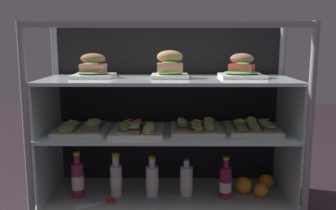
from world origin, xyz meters
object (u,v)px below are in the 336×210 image
object	(u,v)px
plated_roll_sandwich_far_left	(170,67)
orange_fruit_rolled_forward	(266,182)
plated_roll_sandwich_far_right	(242,69)
juice_bottle_front_second	(226,182)
open_sandwich_tray_near_right_corner	(252,127)
kitchen_scissors	(105,202)
open_sandwich_tray_center	(137,129)
open_sandwich_tray_near_left_corner	(196,127)
orange_fruit_near_left_post	(244,185)
juice_bottle_front_left_end	(116,179)
orange_fruit_beside_bottles	(261,190)
juice_bottle_tucked_behind	(186,181)
juice_bottle_back_right	(152,180)
open_sandwich_tray_mid_left	(82,127)
plated_roll_sandwich_center	(93,69)
juice_bottle_front_right_end	(78,179)

from	to	relation	value
plated_roll_sandwich_far_left	orange_fruit_rolled_forward	world-z (taller)	plated_roll_sandwich_far_left
plated_roll_sandwich_far_right	juice_bottle_front_second	size ratio (longest dim) A/B	1.00
open_sandwich_tray_near_right_corner	kitchen_scissors	size ratio (longest dim) A/B	1.41
open_sandwich_tray_center	open_sandwich_tray_near_right_corner	bearing A→B (deg)	4.92
open_sandwich_tray_center	kitchen_scissors	xyz separation A→B (m)	(-0.15, -0.06, -0.34)
orange_fruit_rolled_forward	kitchen_scissors	xyz separation A→B (m)	(-0.80, -0.17, -0.03)
open_sandwich_tray_center	open_sandwich_tray_near_left_corner	xyz separation A→B (m)	(0.28, 0.05, -0.00)
open_sandwich_tray_near_left_corner	orange_fruit_near_left_post	size ratio (longest dim) A/B	3.41
juice_bottle_front_left_end	orange_fruit_beside_bottles	world-z (taller)	juice_bottle_front_left_end
plated_roll_sandwich_far_left	plated_roll_sandwich_far_right	xyz separation A→B (m)	(0.34, 0.02, -0.01)
juice_bottle_front_left_end	orange_fruit_rolled_forward	world-z (taller)	juice_bottle_front_left_end
open_sandwich_tray_center	juice_bottle_tucked_behind	size ratio (longest dim) A/B	1.40
open_sandwich_tray_near_left_corner	orange_fruit_rolled_forward	bearing A→B (deg)	10.20
orange_fruit_near_left_post	orange_fruit_rolled_forward	xyz separation A→B (m)	(0.13, 0.06, -0.00)
open_sandwich_tray_near_right_corner	juice_bottle_back_right	distance (m)	0.55
open_sandwich_tray_mid_left	juice_bottle_tucked_behind	xyz separation A→B (m)	(0.50, -0.00, -0.27)
plated_roll_sandwich_far_right	orange_fruit_near_left_post	bearing A→B (deg)	-37.85
juice_bottle_front_left_end	juice_bottle_front_second	bearing A→B (deg)	-2.41
juice_bottle_back_right	orange_fruit_near_left_post	bearing A→B (deg)	4.19
orange_fruit_rolled_forward	juice_bottle_front_second	bearing A→B (deg)	-154.04
plated_roll_sandwich_center	open_sandwich_tray_center	bearing A→B (deg)	-19.23
juice_bottle_front_second	plated_roll_sandwich_center	bearing A→B (deg)	173.59
juice_bottle_back_right	orange_fruit_near_left_post	distance (m)	0.46
plated_roll_sandwich_far_left	orange_fruit_rolled_forward	xyz separation A→B (m)	(0.49, 0.06, -0.59)
open_sandwich_tray_mid_left	juice_bottle_back_right	size ratio (longest dim) A/B	1.37
juice_bottle_tucked_behind	juice_bottle_front_second	world-z (taller)	juice_bottle_front_second
open_sandwich_tray_near_left_corner	juice_bottle_front_second	world-z (taller)	open_sandwich_tray_near_left_corner
plated_roll_sandwich_center	open_sandwich_tray_mid_left	size ratio (longest dim) A/B	0.72
juice_bottle_tucked_behind	orange_fruit_rolled_forward	distance (m)	0.42
juice_bottle_front_left_end	orange_fruit_near_left_post	size ratio (longest dim) A/B	2.56
orange_fruit_beside_bottles	orange_fruit_rolled_forward	bearing A→B (deg)	64.29
juice_bottle_tucked_behind	orange_fruit_beside_bottles	size ratio (longest dim) A/B	2.85
juice_bottle_front_left_end	orange_fruit_beside_bottles	distance (m)	0.71
plated_roll_sandwich_center	plated_roll_sandwich_far_left	xyz separation A→B (m)	(0.37, -0.02, 0.01)
plated_roll_sandwich_far_left	juice_bottle_tucked_behind	distance (m)	0.56
orange_fruit_near_left_post	open_sandwich_tray_mid_left	bearing A→B (deg)	-178.37
plated_roll_sandwich_far_left	open_sandwich_tray_near_left_corner	world-z (taller)	plated_roll_sandwich_far_left
open_sandwich_tray_mid_left	orange_fruit_beside_bottles	bearing A→B (deg)	-1.46
plated_roll_sandwich_far_right	juice_bottle_front_second	bearing A→B (deg)	-134.90
juice_bottle_tucked_behind	juice_bottle_front_second	size ratio (longest dim) A/B	0.96
plated_roll_sandwich_center	juice_bottle_front_right_end	distance (m)	0.54
plated_roll_sandwich_far_right	orange_fruit_rolled_forward	distance (m)	0.60
juice_bottle_tucked_behind	orange_fruit_near_left_post	size ratio (longest dim) A/B	2.35
juice_bottle_front_right_end	juice_bottle_front_left_end	bearing A→B (deg)	5.63
juice_bottle_front_second	orange_fruit_rolled_forward	distance (m)	0.25
plated_roll_sandwich_far_left	juice_bottle_tucked_behind	world-z (taller)	plated_roll_sandwich_far_left
plated_roll_sandwich_center	open_sandwich_tray_near_right_corner	bearing A→B (deg)	-2.05
juice_bottle_back_right	juice_bottle_tucked_behind	xyz separation A→B (m)	(0.17, 0.01, -0.01)
kitchen_scissors	open_sandwich_tray_center	bearing A→B (deg)	21.55
open_sandwich_tray_mid_left	juice_bottle_front_second	xyz separation A→B (m)	(0.69, -0.03, -0.27)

